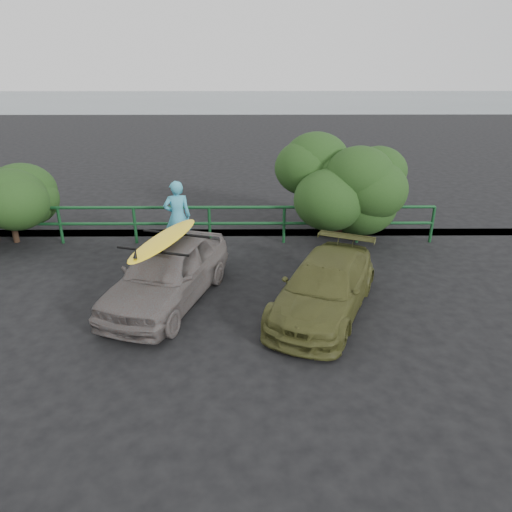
{
  "coord_description": "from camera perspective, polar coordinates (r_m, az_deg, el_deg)",
  "views": [
    {
      "loc": [
        2.15,
        -6.62,
        4.47
      ],
      "look_at": [
        2.22,
        1.79,
        0.95
      ],
      "focal_mm": 32.0,
      "sensor_mm": 36.0,
      "label": 1
    }
  ],
  "objects": [
    {
      "name": "ocean",
      "position": [
        66.8,
        -2.46,
        18.88
      ],
      "size": [
        200.0,
        200.0,
        0.0
      ],
      "primitive_type": "plane",
      "color": "slate",
      "rests_on": "ground"
    },
    {
      "name": "man",
      "position": [
        11.74,
        -9.78,
        4.85
      ],
      "size": [
        0.76,
        0.59,
        1.86
      ],
      "primitive_type": "imported",
      "rotation": [
        0.0,
        0.0,
        3.37
      ],
      "color": "#3FA1BD",
      "rests_on": "ground"
    },
    {
      "name": "roof_rack",
      "position": [
        9.06,
        -11.33,
        1.71
      ],
      "size": [
        1.72,
        1.43,
        0.05
      ],
      "primitive_type": null,
      "rotation": [
        0.0,
        0.0,
        -0.3
      ],
      "color": "black",
      "rests_on": "sedan"
    },
    {
      "name": "sedan",
      "position": [
        9.31,
        -11.02,
        -2.05
      ],
      "size": [
        2.52,
        3.98,
        1.26
      ],
      "primitive_type": "imported",
      "rotation": [
        0.0,
        0.0,
        -0.3
      ],
      "color": "#605856",
      "rests_on": "ground"
    },
    {
      "name": "surfboard",
      "position": [
        9.04,
        -11.36,
        2.08
      ],
      "size": [
        1.28,
        2.63,
        0.08
      ],
      "primitive_type": "ellipsoid",
      "rotation": [
        0.0,
        0.0,
        -0.3
      ],
      "color": "yellow",
      "rests_on": "roof_rack"
    },
    {
      "name": "ground",
      "position": [
        8.27,
        -15.76,
        -10.95
      ],
      "size": [
        80.0,
        80.0,
        0.0
      ],
      "primitive_type": "plane",
      "color": "black"
    },
    {
      "name": "guardrail",
      "position": [
        12.45,
        -10.42,
        3.87
      ],
      "size": [
        14.0,
        0.08,
        1.04
      ],
      "primitive_type": null,
      "color": "#144621",
      "rests_on": "ground"
    },
    {
      "name": "shrub_right",
      "position": [
        12.85,
        12.46,
        7.75
      ],
      "size": [
        3.2,
        2.4,
        2.52
      ],
      "primitive_type": null,
      "color": "#214017",
      "rests_on": "ground"
    },
    {
      "name": "olive_vehicle",
      "position": [
        8.9,
        8.57,
        -3.8
      ],
      "size": [
        2.83,
        3.94,
        1.06
      ],
      "primitive_type": "imported",
      "rotation": [
        0.0,
        0.0,
        -0.42
      ],
      "color": "#474920",
      "rests_on": "ground"
    }
  ]
}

